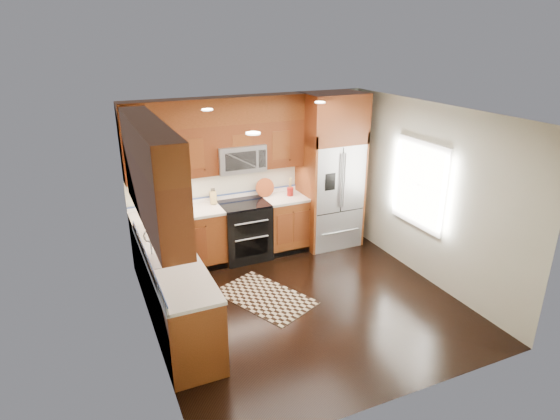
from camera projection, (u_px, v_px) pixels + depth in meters
name	position (u px, v px, depth m)	size (l,w,h in m)	color
ground	(304.00, 303.00, 6.45)	(4.00, 4.00, 0.00)	black
wall_back	(251.00, 175.00, 7.69)	(4.00, 0.02, 2.60)	beige
wall_left	(146.00, 242.00, 5.23)	(0.02, 4.00, 2.60)	beige
wall_right	(429.00, 195.00, 6.75)	(0.02, 4.00, 2.60)	beige
window	(419.00, 184.00, 6.87)	(0.04, 1.10, 1.30)	white
base_cabinets	(198.00, 263.00, 6.59)	(2.85, 3.00, 0.90)	brown
countertop	(203.00, 228.00, 6.57)	(2.86, 3.01, 0.04)	white
upper_cabinets	(193.00, 150.00, 6.22)	(2.85, 3.00, 1.15)	brown
range	(245.00, 231.00, 7.61)	(0.76, 0.67, 0.95)	black
microwave	(240.00, 158.00, 7.30)	(0.76, 0.40, 0.42)	#B2B2B7
refrigerator	(331.00, 171.00, 7.87)	(0.98, 0.75, 2.60)	#B2B2B7
sink_faucet	(168.00, 254.00, 5.63)	(0.54, 0.44, 0.37)	#B2B2B7
rug	(265.00, 297.00, 6.58)	(0.80, 1.34, 0.01)	black
knife_block	(213.00, 197.00, 7.41)	(0.11, 0.14, 0.26)	tan
utensil_crock	(290.00, 190.00, 7.77)	(0.13, 0.13, 0.30)	maroon
cutting_board	(265.00, 196.00, 7.76)	(0.32, 0.32, 0.02)	brown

